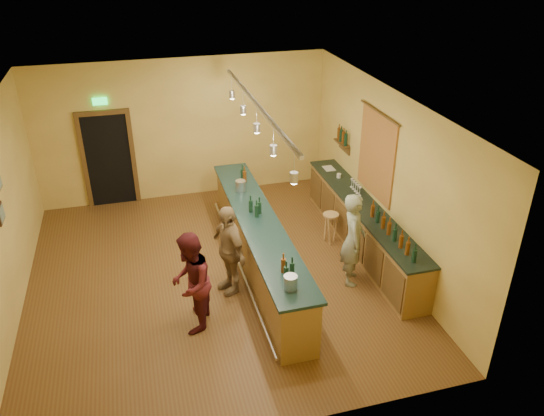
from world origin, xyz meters
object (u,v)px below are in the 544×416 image
object	(u,v)px
tasting_bar	(258,241)
customer_b	(229,249)
bar_stool	(331,221)
bartender	(353,239)
back_counter	(363,226)
customer_a	(191,283)

from	to	relation	value
tasting_bar	customer_b	bearing A→B (deg)	-143.25
tasting_bar	bar_stool	xyz separation A→B (m)	(1.61, 0.54, -0.11)
bartender	bar_stool	bearing A→B (deg)	13.91
tasting_bar	customer_b	distance (m)	0.82
tasting_bar	bar_stool	size ratio (longest dim) A/B	7.96
back_counter	customer_a	world-z (taller)	customer_a
bartender	customer_b	bearing A→B (deg)	100.52
bartender	customer_b	world-z (taller)	bartender
back_counter	bartender	world-z (taller)	bartender
customer_b	bar_stool	distance (m)	2.48
bar_stool	customer_b	bearing A→B (deg)	-155.67
tasting_bar	customer_b	world-z (taller)	customer_b
customer_a	customer_b	distance (m)	1.10
back_counter	bar_stool	xyz separation A→B (m)	(-0.52, 0.36, 0.01)
bartender	customer_b	size ratio (longest dim) A/B	1.05
back_counter	bartender	xyz separation A→B (m)	(-0.64, -0.97, 0.37)
tasting_bar	customer_a	world-z (taller)	customer_a
bartender	customer_b	xyz separation A→B (m)	(-2.13, 0.31, -0.04)
back_counter	customer_b	world-z (taller)	customer_b
back_counter	customer_b	distance (m)	2.86
customer_a	bar_stool	world-z (taller)	customer_a
back_counter	bar_stool	distance (m)	0.64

